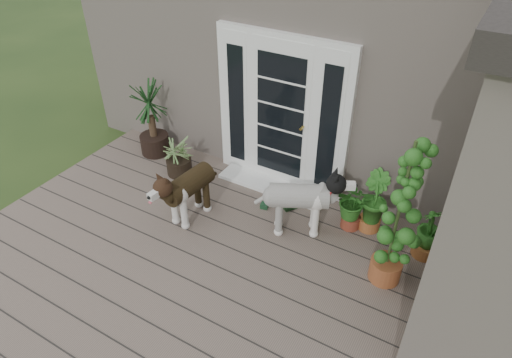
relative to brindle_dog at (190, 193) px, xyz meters
The scene contains 14 objects.
deck 1.29m from the brindle_dog, 47.99° to the right, with size 6.20×4.60×0.12m, color #6B5B4C.
house_main 3.60m from the brindle_dog, 76.41° to the left, with size 7.40×4.00×3.10m, color #665E54.
door_unit 1.59m from the brindle_dog, 64.86° to the left, with size 1.90×0.14×2.15m, color white.
door_step 1.31m from the brindle_dog, 60.99° to the left, with size 1.60×0.40×0.05m, color white.
brindle_dog is the anchor object (origin of this frame).
white_dog 1.38m from the brindle_dog, 18.87° to the left, with size 0.41×0.96×0.80m, color beige, non-canonical shape.
spider_plant 1.04m from the brindle_dog, 136.50° to the left, with size 0.61×0.61×0.66m, color #89A062, non-canonical shape.
yucca 1.76m from the brindle_dog, 145.71° to the left, with size 0.84×0.84×1.22m, color black, non-canonical shape.
herb_a 2.05m from the brindle_dog, 24.63° to the left, with size 0.46×0.46×0.59m, color #19571C.
herb_b 2.28m from the brindle_dog, 24.51° to the left, with size 0.41×0.41×0.62m, color #1A5B1D.
herb_c 2.92m from the brindle_dog, 16.44° to the left, with size 0.35×0.35×0.54m, color #1E5A19.
sapling 2.56m from the brindle_dog, ahead, with size 0.54×0.54×1.85m, color #1D5418, non-canonical shape.
clog_left 1.07m from the brindle_dog, 44.76° to the left, with size 0.14×0.30×0.09m, color #173920, non-canonical shape.
clog_right 1.39m from the brindle_dog, 37.94° to the left, with size 0.14×0.30×0.09m, color black, non-canonical shape.
Camera 1 is at (2.17, -2.17, 3.97)m, focal length 31.52 mm.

